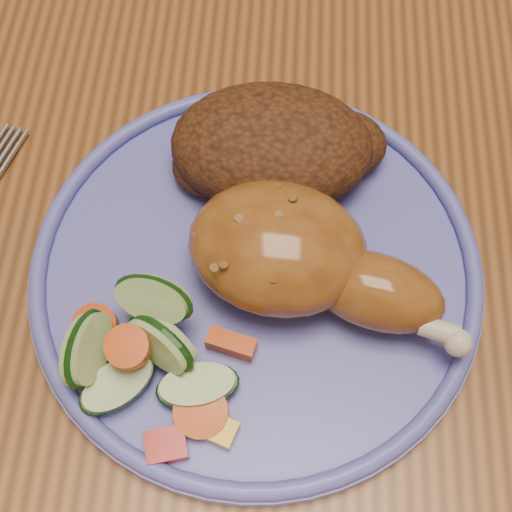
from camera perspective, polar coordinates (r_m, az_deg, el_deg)
name	(u,v)px	position (r m, az deg, el deg)	size (l,w,h in m)	color
ground	(306,431)	(1.18, 4.04, -13.80)	(4.00, 4.00, 0.00)	brown
dining_table	(361,227)	(0.55, 8.38, 2.32)	(0.90, 1.40, 0.75)	brown
plate	(256,272)	(0.43, 0.00, -1.27)	(0.27, 0.27, 0.01)	#5759BC
plate_rim	(256,264)	(0.42, 0.00, -0.62)	(0.27, 0.27, 0.01)	#5759BC
chicken_leg	(301,258)	(0.40, 3.63, -0.16)	(0.16, 0.11, 0.05)	#97571F
rice_pilaf	(276,147)	(0.44, 1.61, 8.71)	(0.13, 0.09, 0.05)	#4C2713
vegetable_pile	(147,357)	(0.39, -8.69, -7.98)	(0.11, 0.11, 0.05)	#A50A05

